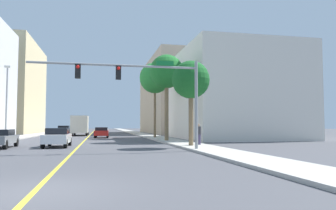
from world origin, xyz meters
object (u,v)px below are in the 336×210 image
(street_lamp, at_px, (7,98))
(palm_mid, at_px, (167,72))
(palm_far, at_px, (155,78))
(car_red, at_px, (102,132))
(pedestrian, at_px, (199,134))
(delivery_truck, at_px, (80,125))
(palm_near, at_px, (191,81))
(traffic_signal_mast, at_px, (144,82))
(car_black, at_px, (64,130))
(car_white, at_px, (57,137))

(street_lamp, height_order, palm_mid, palm_mid)
(palm_far, distance_m, car_red, 9.73)
(car_red, relative_size, pedestrian, 2.49)
(street_lamp, xyz_separation_m, delivery_truck, (6.23, 16.76, -2.70))
(palm_mid, height_order, palm_far, palm_far)
(street_lamp, xyz_separation_m, palm_near, (15.71, -12.22, 0.60))
(palm_mid, relative_size, delivery_truck, 1.04)
(traffic_signal_mast, height_order, car_black, traffic_signal_mast)
(car_black, distance_m, delivery_truck, 3.53)
(traffic_signal_mast, relative_size, street_lamp, 1.38)
(street_lamp, xyz_separation_m, car_red, (9.43, 7.05, -3.59))
(traffic_signal_mast, relative_size, palm_far, 1.13)
(palm_mid, xyz_separation_m, pedestrian, (1.05, -7.03, -5.83))
(traffic_signal_mast, xyz_separation_m, pedestrian, (4.71, 3.97, -3.33))
(car_black, xyz_separation_m, pedestrian, (12.97, -30.30, 0.14))
(palm_near, bearing_deg, car_white, 164.74)
(street_lamp, xyz_separation_m, car_black, (3.60, 18.97, -3.51))
(street_lamp, distance_m, pedestrian, 20.35)
(traffic_signal_mast, xyz_separation_m, palm_near, (3.85, 3.09, 0.64))
(street_lamp, distance_m, delivery_truck, 18.08)
(palm_near, bearing_deg, car_red, 108.04)
(palm_far, bearing_deg, car_red, 151.19)
(palm_near, relative_size, pedestrian, 3.92)
(car_red, bearing_deg, traffic_signal_mast, -81.06)
(car_white, relative_size, delivery_truck, 0.51)
(palm_near, xyz_separation_m, car_white, (-9.59, 2.62, -4.18))
(street_lamp, bearing_deg, traffic_signal_mast, -52.23)
(car_white, height_order, delivery_truck, delivery_truck)
(delivery_truck, bearing_deg, street_lamp, -110.35)
(delivery_truck, bearing_deg, car_white, -90.21)
(palm_mid, relative_size, car_red, 2.12)
(palm_near, distance_m, car_white, 10.78)
(car_black, bearing_deg, palm_mid, -62.93)
(traffic_signal_mast, bearing_deg, car_red, 96.20)
(palm_near, distance_m, palm_far, 16.01)
(car_white, relative_size, pedestrian, 2.59)
(palm_far, bearing_deg, pedestrian, -86.65)
(traffic_signal_mast, relative_size, car_red, 2.60)
(car_black, relative_size, delivery_truck, 0.54)
(palm_far, bearing_deg, palm_mid, -91.26)
(palm_near, xyz_separation_m, palm_far, (-0.01, 15.82, 2.40))
(street_lamp, height_order, delivery_truck, street_lamp)
(palm_near, height_order, pedestrian, palm_near)
(palm_near, relative_size, car_white, 1.51)
(palm_far, xyz_separation_m, car_black, (-12.10, 15.36, -6.51))
(street_lamp, bearing_deg, car_red, 36.79)
(palm_near, height_order, palm_mid, palm_mid)
(pedestrian, bearing_deg, palm_mid, -139.57)
(palm_near, height_order, car_black, palm_near)
(car_red, bearing_deg, car_white, -98.53)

